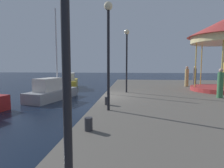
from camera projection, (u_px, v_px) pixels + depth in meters
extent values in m
plane|color=black|center=(103.00, 107.00, 12.56)|extent=(120.00, 120.00, 0.00)
cube|color=#5B564F|center=(209.00, 103.00, 11.87)|extent=(13.42, 27.93, 0.80)
cube|color=gold|center=(69.00, 84.00, 23.01)|extent=(3.17, 5.92, 1.01)
cube|color=beige|center=(69.00, 76.00, 22.69)|extent=(1.87, 2.72, 0.86)
cube|color=#4C6070|center=(70.00, 75.00, 23.90)|extent=(1.12, 0.37, 0.39)
cube|color=gray|center=(53.00, 95.00, 15.33)|extent=(2.81, 5.31, 0.78)
cube|color=beige|center=(48.00, 84.00, 14.75)|extent=(1.67, 2.44, 0.99)
cylinder|color=silver|center=(56.00, 49.00, 15.59)|extent=(0.12, 0.12, 6.60)
cylinder|color=silver|center=(48.00, 79.00, 14.75)|extent=(0.60, 2.23, 0.08)
cylinder|color=#B23333|center=(224.00, 89.00, 14.46)|extent=(4.82, 4.82, 0.30)
cylinder|color=gold|center=(201.00, 65.00, 16.24)|extent=(0.08, 0.08, 3.32)
cylinder|color=gold|center=(196.00, 65.00, 14.49)|extent=(0.08, 0.08, 3.32)
cylinder|color=gold|center=(222.00, 65.00, 12.53)|extent=(0.08, 0.08, 3.32)
cylinder|color=black|center=(66.00, 51.00, 2.51)|extent=(0.12, 0.12, 4.27)
cylinder|color=black|center=(108.00, 62.00, 8.05)|extent=(0.12, 0.12, 4.23)
sphere|color=#F9E5B2|center=(108.00, 6.00, 7.82)|extent=(0.36, 0.36, 0.36)
cylinder|color=black|center=(127.00, 64.00, 13.52)|extent=(0.12, 0.12, 4.13)
sphere|color=#F9E5B2|center=(127.00, 32.00, 13.30)|extent=(0.36, 0.36, 0.36)
cylinder|color=#2D2D33|center=(89.00, 124.00, 5.64)|extent=(0.24, 0.24, 0.40)
cylinder|color=#2D2D33|center=(107.00, 101.00, 9.33)|extent=(0.24, 0.24, 0.40)
cylinder|color=#387247|center=(220.00, 85.00, 11.34)|extent=(0.34, 0.34, 1.54)
sphere|color=tan|center=(221.00, 70.00, 11.25)|extent=(0.24, 0.24, 0.24)
cylinder|color=tan|center=(187.00, 78.00, 17.50)|extent=(0.34, 0.34, 1.65)
sphere|color=tan|center=(187.00, 67.00, 17.41)|extent=(0.24, 0.24, 0.24)
cylinder|color=#514C56|center=(195.00, 76.00, 19.95)|extent=(0.34, 0.34, 1.65)
sphere|color=tan|center=(195.00, 67.00, 19.85)|extent=(0.24, 0.24, 0.24)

